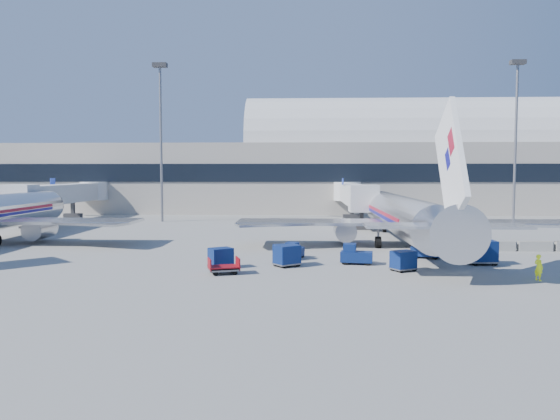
{
  "coord_description": "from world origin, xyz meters",
  "views": [
    {
      "loc": [
        0.22,
        -47.81,
        7.16
      ],
      "look_at": [
        -1.96,
        6.0,
        3.39
      ],
      "focal_mm": 35.0,
      "sensor_mm": 36.0,
      "label": 1
    }
  ],
  "objects_px": {
    "cart_solo_far": "(482,252)",
    "cart_train_b": "(287,254)",
    "jetbridge_near": "(353,194)",
    "ramp_worker": "(539,267)",
    "tug_right": "(425,250)",
    "barrier_mid": "(535,246)",
    "cart_train_c": "(221,257)",
    "jetbridge_mid": "(66,194)",
    "cart_open_red": "(224,268)",
    "cart_solo_near": "(403,260)",
    "tug_left": "(294,251)",
    "cart_train_a": "(287,255)",
    "tug_lead": "(355,255)",
    "barrier_near": "(498,246)",
    "mast_west": "(161,118)",
    "airliner_main": "(404,216)",
    "mast_east": "(516,117)"
  },
  "relations": [
    {
      "from": "barrier_near",
      "to": "tug_right",
      "type": "xyz_separation_m",
      "value": [
        -7.57,
        -4.35,
        0.25
      ]
    },
    {
      "from": "jetbridge_mid",
      "to": "cart_open_red",
      "type": "height_order",
      "value": "jetbridge_mid"
    },
    {
      "from": "cart_train_a",
      "to": "tug_right",
      "type": "bearing_deg",
      "value": -14.85
    },
    {
      "from": "cart_train_a",
      "to": "tug_lead",
      "type": "bearing_deg",
      "value": -23.03
    },
    {
      "from": "tug_left",
      "to": "cart_train_a",
      "type": "height_order",
      "value": "cart_train_a"
    },
    {
      "from": "tug_left",
      "to": "cart_solo_far",
      "type": "relative_size",
      "value": 1.09
    },
    {
      "from": "cart_solo_far",
      "to": "ramp_worker",
      "type": "relative_size",
      "value": 1.26
    },
    {
      "from": "tug_left",
      "to": "cart_train_a",
      "type": "distance_m",
      "value": 3.71
    },
    {
      "from": "tug_left",
      "to": "cart_train_b",
      "type": "distance_m",
      "value": 3.27
    },
    {
      "from": "jetbridge_mid",
      "to": "mast_east",
      "type": "xyz_separation_m",
      "value": [
        64.4,
        -0.81,
        10.86
      ]
    },
    {
      "from": "barrier_mid",
      "to": "cart_train_c",
      "type": "bearing_deg",
      "value": -160.28
    },
    {
      "from": "barrier_mid",
      "to": "ramp_worker",
      "type": "height_order",
      "value": "ramp_worker"
    },
    {
      "from": "barrier_mid",
      "to": "tug_lead",
      "type": "distance_m",
      "value": 18.56
    },
    {
      "from": "jetbridge_near",
      "to": "tug_left",
      "type": "relative_size",
      "value": 11.41
    },
    {
      "from": "barrier_near",
      "to": "cart_train_c",
      "type": "bearing_deg",
      "value": -157.79
    },
    {
      "from": "cart_train_c",
      "to": "ramp_worker",
      "type": "bearing_deg",
      "value": -42.48
    },
    {
      "from": "jetbridge_mid",
      "to": "tug_left",
      "type": "bearing_deg",
      "value": -45.03
    },
    {
      "from": "jetbridge_mid",
      "to": "cart_train_c",
      "type": "distance_m",
      "value": 48.07
    },
    {
      "from": "jetbridge_near",
      "to": "barrier_mid",
      "type": "height_order",
      "value": "jetbridge_near"
    },
    {
      "from": "tug_left",
      "to": "cart_solo_near",
      "type": "bearing_deg",
      "value": -104.64
    },
    {
      "from": "jetbridge_near",
      "to": "tug_lead",
      "type": "relative_size",
      "value": 10.54
    },
    {
      "from": "cart_open_red",
      "to": "tug_left",
      "type": "bearing_deg",
      "value": 37.6
    },
    {
      "from": "jetbridge_near",
      "to": "tug_left",
      "type": "bearing_deg",
      "value": -103.31
    },
    {
      "from": "tug_lead",
      "to": "cart_open_red",
      "type": "relative_size",
      "value": 1.06
    },
    {
      "from": "tug_left",
      "to": "mast_west",
      "type": "bearing_deg",
      "value": 49.23
    },
    {
      "from": "jetbridge_near",
      "to": "airliner_main",
      "type": "bearing_deg",
      "value": -84.78
    },
    {
      "from": "cart_train_b",
      "to": "cart_open_red",
      "type": "height_order",
      "value": "cart_train_b"
    },
    {
      "from": "mast_west",
      "to": "barrier_mid",
      "type": "height_order",
      "value": "mast_west"
    },
    {
      "from": "barrier_near",
      "to": "tug_lead",
      "type": "xyz_separation_m",
      "value": [
        -13.63,
        -7.6,
        0.28
      ]
    },
    {
      "from": "barrier_near",
      "to": "cart_train_b",
      "type": "xyz_separation_m",
      "value": [
        -18.95,
        -8.41,
        0.41
      ]
    },
    {
      "from": "cart_train_c",
      "to": "cart_solo_near",
      "type": "bearing_deg",
      "value": -35.53
    },
    {
      "from": "cart_train_a",
      "to": "cart_solo_far",
      "type": "height_order",
      "value": "cart_solo_far"
    },
    {
      "from": "cart_solo_near",
      "to": "cart_open_red",
      "type": "distance_m",
      "value": 12.91
    },
    {
      "from": "jetbridge_mid",
      "to": "cart_train_b",
      "type": "relative_size",
      "value": 12.26
    },
    {
      "from": "jetbridge_mid",
      "to": "mast_west",
      "type": "xyz_separation_m",
      "value": [
        14.4,
        -0.81,
        10.86
      ]
    },
    {
      "from": "cart_train_a",
      "to": "ramp_worker",
      "type": "bearing_deg",
      "value": -52.22
    },
    {
      "from": "tug_right",
      "to": "cart_train_b",
      "type": "xyz_separation_m",
      "value": [
        -11.39,
        -4.05,
        0.15
      ]
    },
    {
      "from": "cart_train_a",
      "to": "ramp_worker",
      "type": "distance_m",
      "value": 17.4
    },
    {
      "from": "barrier_near",
      "to": "cart_solo_near",
      "type": "bearing_deg",
      "value": -134.97
    },
    {
      "from": "barrier_mid",
      "to": "mast_east",
      "type": "bearing_deg",
      "value": 72.74
    },
    {
      "from": "jetbridge_near",
      "to": "cart_open_red",
      "type": "height_order",
      "value": "jetbridge_near"
    },
    {
      "from": "mast_east",
      "to": "tug_left",
      "type": "bearing_deg",
      "value": -132.53
    },
    {
      "from": "tug_right",
      "to": "cart_train_c",
      "type": "height_order",
      "value": "tug_right"
    },
    {
      "from": "cart_solo_far",
      "to": "cart_train_b",
      "type": "bearing_deg",
      "value": -179.23
    },
    {
      "from": "cart_train_a",
      "to": "cart_train_b",
      "type": "bearing_deg",
      "value": 58.3
    },
    {
      "from": "barrier_mid",
      "to": "cart_solo_far",
      "type": "xyz_separation_m",
      "value": [
        -7.13,
        -7.35,
        0.55
      ]
    },
    {
      "from": "jetbridge_near",
      "to": "tug_right",
      "type": "distance_m",
      "value": 33.44
    },
    {
      "from": "mast_west",
      "to": "cart_solo_far",
      "type": "xyz_separation_m",
      "value": [
        34.17,
        -35.35,
        -13.79
      ]
    },
    {
      "from": "jetbridge_near",
      "to": "cart_train_b",
      "type": "relative_size",
      "value": 12.26
    },
    {
      "from": "jetbridge_near",
      "to": "ramp_worker",
      "type": "height_order",
      "value": "jetbridge_near"
    }
  ]
}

